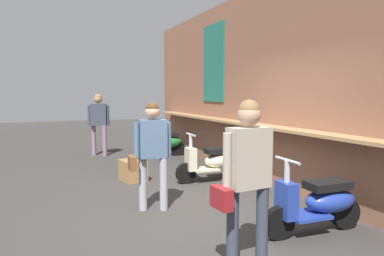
{
  "coord_description": "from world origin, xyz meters",
  "views": [
    {
      "loc": [
        4.64,
        -2.06,
        1.73
      ],
      "look_at": [
        -2.55,
        1.11,
        0.96
      ],
      "focal_mm": 32.71,
      "sensor_mm": 36.0,
      "label": 1
    }
  ],
  "objects_px": {
    "scooter_green": "(164,142)",
    "shopper_browsing": "(99,117)",
    "scooter_cream": "(213,162)",
    "shopper_passing": "(247,168)",
    "merchandise_crate": "(133,170)",
    "shopper_with_handbag": "(152,146)",
    "scooter_blue": "(319,202)"
  },
  "relations": [
    {
      "from": "shopper_with_handbag",
      "to": "shopper_passing",
      "type": "xyz_separation_m",
      "value": [
        2.08,
        0.31,
        0.05
      ]
    },
    {
      "from": "scooter_cream",
      "to": "merchandise_crate",
      "type": "bearing_deg",
      "value": -21.84
    },
    {
      "from": "scooter_cream",
      "to": "shopper_browsing",
      "type": "bearing_deg",
      "value": -64.15
    },
    {
      "from": "scooter_blue",
      "to": "shopper_with_handbag",
      "type": "xyz_separation_m",
      "value": [
        -1.66,
        -1.64,
        0.58
      ]
    },
    {
      "from": "shopper_with_handbag",
      "to": "scooter_blue",
      "type": "bearing_deg",
      "value": 50.4
    },
    {
      "from": "shopper_passing",
      "to": "shopper_browsing",
      "type": "bearing_deg",
      "value": 178.72
    },
    {
      "from": "scooter_cream",
      "to": "shopper_passing",
      "type": "xyz_separation_m",
      "value": [
        3.28,
        -1.33,
        0.63
      ]
    },
    {
      "from": "scooter_green",
      "to": "scooter_cream",
      "type": "xyz_separation_m",
      "value": [
        2.98,
        -0.0,
        0.0
      ]
    },
    {
      "from": "scooter_green",
      "to": "scooter_cream",
      "type": "distance_m",
      "value": 2.98
    },
    {
      "from": "scooter_green",
      "to": "scooter_cream",
      "type": "bearing_deg",
      "value": 91.03
    },
    {
      "from": "scooter_blue",
      "to": "shopper_browsing",
      "type": "height_order",
      "value": "shopper_browsing"
    },
    {
      "from": "scooter_cream",
      "to": "scooter_blue",
      "type": "height_order",
      "value": "same"
    },
    {
      "from": "scooter_cream",
      "to": "shopper_with_handbag",
      "type": "relative_size",
      "value": 0.87
    },
    {
      "from": "merchandise_crate",
      "to": "scooter_cream",
      "type": "bearing_deg",
      "value": 65.21
    },
    {
      "from": "scooter_cream",
      "to": "shopper_browsing",
      "type": "relative_size",
      "value": 0.81
    },
    {
      "from": "scooter_green",
      "to": "shopper_browsing",
      "type": "distance_m",
      "value": 1.95
    },
    {
      "from": "merchandise_crate",
      "to": "shopper_with_handbag",
      "type": "bearing_deg",
      "value": -5.47
    },
    {
      "from": "scooter_green",
      "to": "scooter_blue",
      "type": "bearing_deg",
      "value": 91.03
    },
    {
      "from": "shopper_passing",
      "to": "merchandise_crate",
      "type": "distance_m",
      "value": 4.03
    },
    {
      "from": "shopper_with_handbag",
      "to": "shopper_browsing",
      "type": "height_order",
      "value": "shopper_browsing"
    },
    {
      "from": "scooter_cream",
      "to": "merchandise_crate",
      "type": "height_order",
      "value": "scooter_cream"
    },
    {
      "from": "shopper_passing",
      "to": "merchandise_crate",
      "type": "height_order",
      "value": "shopper_passing"
    },
    {
      "from": "scooter_green",
      "to": "shopper_passing",
      "type": "xyz_separation_m",
      "value": [
        6.25,
        -1.33,
        0.63
      ]
    },
    {
      "from": "scooter_blue",
      "to": "shopper_passing",
      "type": "relative_size",
      "value": 0.84
    },
    {
      "from": "scooter_blue",
      "to": "shopper_passing",
      "type": "bearing_deg",
      "value": 21.42
    },
    {
      "from": "shopper_browsing",
      "to": "merchandise_crate",
      "type": "bearing_deg",
      "value": -161.07
    },
    {
      "from": "scooter_green",
      "to": "shopper_browsing",
      "type": "height_order",
      "value": "shopper_browsing"
    },
    {
      "from": "scooter_cream",
      "to": "merchandise_crate",
      "type": "distance_m",
      "value": 1.62
    },
    {
      "from": "scooter_cream",
      "to": "scooter_blue",
      "type": "relative_size",
      "value": 1.0
    },
    {
      "from": "scooter_cream",
      "to": "scooter_blue",
      "type": "xyz_separation_m",
      "value": [
        2.86,
        -0.0,
        0.0
      ]
    },
    {
      "from": "shopper_with_handbag",
      "to": "shopper_browsing",
      "type": "distance_m",
      "value": 5.03
    },
    {
      "from": "scooter_cream",
      "to": "shopper_browsing",
      "type": "xyz_separation_m",
      "value": [
        -3.83,
        -1.62,
        0.68
      ]
    }
  ]
}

